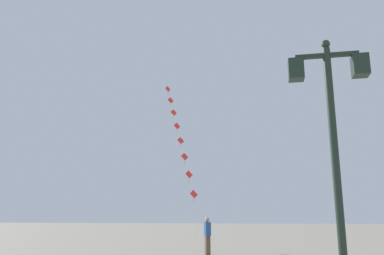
{
  "coord_description": "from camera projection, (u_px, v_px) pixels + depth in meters",
  "views": [
    {
      "loc": [
        0.89,
        -0.74,
        1.74
      ],
      "look_at": [
        -2.54,
        17.34,
        5.97
      ],
      "focal_mm": 36.22,
      "sensor_mm": 36.0,
      "label": 1
    }
  ],
  "objects": [
    {
      "name": "twin_lantern_lamp_post",
      "position": [
        332.0,
        119.0,
        7.0
      ],
      "size": [
        1.43,
        0.28,
        5.01
      ],
      "color": "#1E2D23",
      "rests_on": "ground_plane"
    },
    {
      "name": "kite_train",
      "position": [
        181.0,
        142.0,
        25.25
      ],
      "size": [
        4.45,
        8.35,
        11.66
      ],
      "color": "brown",
      "rests_on": "ground_plane"
    },
    {
      "name": "ground_plane",
      "position": [
        251.0,
        252.0,
        19.63
      ],
      "size": [
        160.0,
        160.0,
        0.0
      ],
      "primitive_type": "plane",
      "color": "gray"
    },
    {
      "name": "kite_flyer",
      "position": [
        207.0,
        235.0,
        17.8
      ],
      "size": [
        0.4,
        0.62,
        1.71
      ],
      "rotation": [
        0.0,
        0.0,
        1.99
      ],
      "color": "brown",
      "rests_on": "ground_plane"
    }
  ]
}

